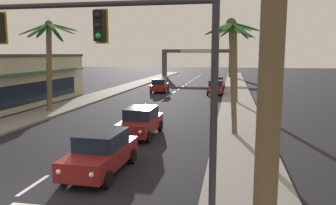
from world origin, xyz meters
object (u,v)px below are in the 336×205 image
Objects in this scene: sedan_parked_nearest_kerb at (217,83)px; palm_left_second at (49,49)px; sedan_lead_at_stop_bar at (101,152)px; town_gateway_arch at (197,59)px; sedan_oncoming_far at (160,85)px; traffic_signal_mast at (104,48)px; sedan_third_in_queue at (141,121)px; palm_right_second at (232,48)px; palm_right_third at (235,44)px; sedan_parked_mid_kerb at (215,87)px.

palm_left_second is (-12.83, -21.09, 4.34)m from sedan_parked_nearest_kerb.
sedan_lead_at_stop_bar is 16.41m from palm_left_second.
town_gateway_arch is (-5.22, 22.96, 2.95)m from sedan_parked_nearest_kerb.
sedan_oncoming_far is at bearing -143.08° from sedan_parked_nearest_kerb.
palm_left_second reaches higher than traffic_signal_mast.
sedan_third_in_queue is at bearing -87.85° from town_gateway_arch.
sedan_third_in_queue is 0.65× the size of palm_right_second.
sedan_third_in_queue and sedan_oncoming_far have the same top height.
sedan_third_in_queue is at bearing -33.74° from palm_left_second.
palm_left_second is at bearing 125.52° from traffic_signal_mast.
sedan_parked_nearest_kerb is 0.58× the size of palm_right_third.
sedan_lead_at_stop_bar is at bearing -52.78° from palm_left_second.
palm_right_third is (9.21, -7.79, 4.95)m from sedan_oncoming_far.
palm_right_second is (5.19, 0.92, 4.28)m from sedan_third_in_queue.
palm_right_second reaches higher than sedan_oncoming_far.
palm_right_second is (8.89, -21.22, 4.28)m from sedan_oncoming_far.
sedan_third_in_queue is 50.51m from town_gateway_arch.
palm_left_second is 0.97× the size of palm_right_third.
palm_right_third reaches higher than sedan_parked_nearest_kerb.
sedan_lead_at_stop_bar is 1.00× the size of sedan_third_in_queue.
sedan_third_in_queue is 21.58m from sedan_parked_mid_kerb.
town_gateway_arch is (-5.25, 29.07, 2.95)m from sedan_parked_mid_kerb.
palm_right_third is (5.51, 14.35, 4.95)m from sedan_third_in_queue.
sedan_lead_at_stop_bar is 6.26m from sedan_third_in_queue.
traffic_signal_mast is 1.42× the size of palm_left_second.
palm_right_second is at bearing 10.09° from sedan_third_in_queue.
sedan_lead_at_stop_bar is 9.80m from palm_right_second.
palm_right_third is at bearing -72.87° from sedan_parked_mid_kerb.
sedan_lead_at_stop_bar is at bearing -95.51° from sedan_parked_nearest_kerb.
palm_right_third reaches higher than traffic_signal_mast.
traffic_signal_mast is at bearing -100.04° from palm_right_third.
sedan_lead_at_stop_bar and sedan_oncoming_far have the same top height.
palm_right_second is 49.99m from town_gateway_arch.
sedan_lead_at_stop_bar is 0.66× the size of palm_right_second.
sedan_oncoming_far is at bearing 139.77° from palm_right_third.
sedan_parked_mid_kerb is (3.28, 27.58, 0.00)m from sedan_lead_at_stop_bar.
sedan_parked_nearest_kerb and sedan_parked_mid_kerb have the same top height.
palm_right_second is at bearing -81.85° from town_gateway_arch.
palm_right_third is at bearing -80.54° from sedan_parked_nearest_kerb.
sedan_third_in_queue is at bearing -111.00° from palm_right_third.
sedan_oncoming_far is 0.58× the size of palm_right_third.
town_gateway_arch reaches higher than sedan_oncoming_far.
palm_right_third is at bearing 75.24° from sedan_lead_at_stop_bar.
sedan_lead_at_stop_bar is 1.00× the size of sedan_parked_mid_kerb.
sedan_lead_at_stop_bar is at bearing -89.30° from sedan_third_in_queue.
sedan_oncoming_far is at bearing 112.74° from palm_right_second.
palm_left_second is 1.10× the size of palm_right_second.
palm_left_second is at bearing 146.26° from sedan_third_in_queue.
palm_right_third is (0.32, 13.43, 0.67)m from palm_right_second.
traffic_signal_mast is 2.39× the size of sedan_lead_at_stop_bar.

